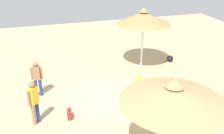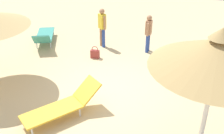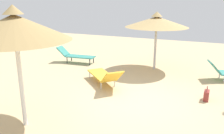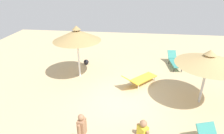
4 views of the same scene
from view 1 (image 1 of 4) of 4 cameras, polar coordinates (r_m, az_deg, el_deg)
name	(u,v)px [view 1 (image 1 of 4)]	position (r m, az deg, el deg)	size (l,w,h in m)	color
ground	(120,97)	(10.62, 1.87, -6.69)	(24.00, 24.00, 0.10)	tan
parasol_umbrella_far_right	(143,18)	(12.57, 7.02, 10.79)	(2.61, 2.61, 3.01)	white
parasol_umbrella_far_left	(173,94)	(6.68, 13.52, -5.82)	(2.77, 2.77, 2.60)	#B2B2B7
lounge_chair_near_right	(161,94)	(10.20, 10.85, -5.85)	(1.96, 2.02, 0.81)	gold
person_standing_front	(37,77)	(10.66, -16.37, -2.11)	(0.26, 0.46, 1.51)	navy
person_standing_back	(34,100)	(8.97, -17.03, -7.07)	(0.36, 0.36, 1.62)	#A57554
handbag	(69,114)	(9.35, -9.46, -10.24)	(0.34, 0.16, 0.49)	maroon
beach_ball	(170,59)	(14.06, 12.80, 1.85)	(0.34, 0.34, 0.34)	black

